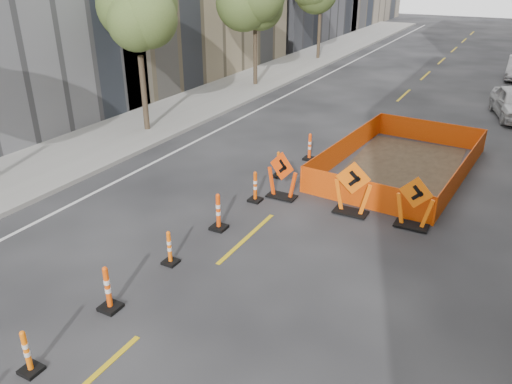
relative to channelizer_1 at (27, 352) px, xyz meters
The scene contains 15 objects.
ground_plane 2.46m from the channelizer_1, 62.69° to the left, with size 140.00×140.00×0.00m, color black.
sidewalk_left 16.20m from the channelizer_1, 119.16° to the left, with size 4.00×90.00×0.15m, color gray.
tree_l_b 14.74m from the channelizer_1, 120.98° to the left, with size 2.80×2.80×5.95m.
tree_l_c 23.67m from the channelizer_1, 108.23° to the left, with size 2.80×2.80×5.95m.
channelizer_1 is the anchor object (origin of this frame).
channelizer_2 2.07m from the channelizer_1, 90.12° to the left, with size 0.43×0.43×1.08m, color #EC4C09, non-canonical shape.
channelizer_3 4.14m from the channelizer_1, 89.36° to the left, with size 0.36×0.36×0.92m, color #FF650A, non-canonical shape.
channelizer_4 6.21m from the channelizer_1, 88.48° to the left, with size 0.43×0.43×1.09m, color #F0470A, non-canonical shape.
channelizer_5 8.27m from the channelizer_1, 88.53° to the left, with size 0.40×0.40×1.00m, color #DB4D09, non-canonical shape.
channelizer_6 10.34m from the channelizer_1, 89.99° to the left, with size 0.37×0.37×0.94m, color #E45E09, non-canonical shape.
channelizer_7 12.41m from the channelizer_1, 88.60° to the left, with size 0.41×0.41×1.04m, color #FF480A, non-canonical shape.
chevron_sign_left 8.94m from the channelizer_1, 84.62° to the left, with size 1.04×0.62×1.56m, color #FF470A, non-canonical shape.
chevron_sign_center 9.41m from the channelizer_1, 70.56° to the left, with size 1.12×0.67×1.68m, color #FF650A, non-canonical shape.
chevron_sign_right 10.16m from the channelizer_1, 61.06° to the left, with size 1.04×0.63×1.57m, color #ED600A, non-canonical shape.
safety_fence 13.52m from the channelizer_1, 74.55° to the left, with size 4.26×7.26×0.91m, color #FB550D, non-canonical shape.
Camera 1 is at (5.82, -6.28, 6.87)m, focal length 35.00 mm.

